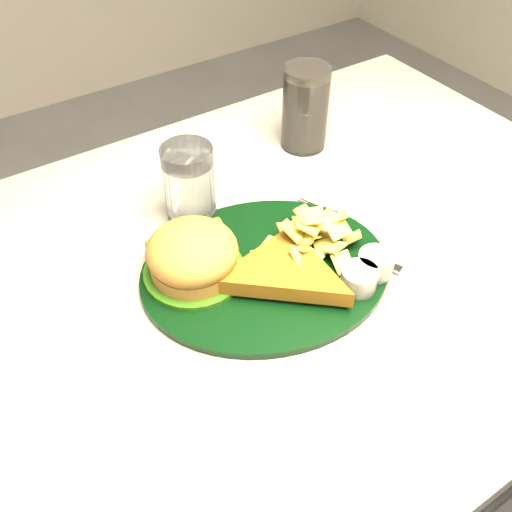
{
  "coord_description": "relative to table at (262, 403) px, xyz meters",
  "views": [
    {
      "loc": [
        -0.32,
        -0.47,
        1.32
      ],
      "look_at": [
        -0.03,
        -0.03,
        0.8
      ],
      "focal_mm": 40.0,
      "sensor_mm": 36.0,
      "label": 1
    }
  ],
  "objects": [
    {
      "name": "table",
      "position": [
        0.0,
        0.0,
        0.0
      ],
      "size": [
        1.2,
        0.8,
        0.75
      ],
      "primitive_type": null,
      "color": "#A4A094",
      "rests_on": "ground"
    },
    {
      "name": "wrapped_straw",
      "position": [
        -0.01,
        0.17,
        0.38
      ],
      "size": [
        0.21,
        0.17,
        0.01
      ],
      "primitive_type": null,
      "rotation": [
        0.0,
        0.0,
        0.55
      ],
      "color": "white",
      "rests_on": "table"
    },
    {
      "name": "water_glass",
      "position": [
        -0.04,
        0.15,
        0.44
      ],
      "size": [
        0.1,
        0.1,
        0.12
      ],
      "primitive_type": "cylinder",
      "rotation": [
        0.0,
        0.0,
        -0.39
      ],
      "color": "silver",
      "rests_on": "table"
    },
    {
      "name": "ground",
      "position": [
        0.0,
        0.0,
        -0.38
      ],
      "size": [
        4.0,
        4.0,
        0.0
      ],
      "primitive_type": "plane",
      "color": "gray",
      "rests_on": "ground"
    },
    {
      "name": "fork_napkin",
      "position": [
        0.12,
        -0.05,
        0.38
      ],
      "size": [
        0.2,
        0.22,
        0.01
      ],
      "primitive_type": null,
      "rotation": [
        0.0,
        0.0,
        0.38
      ],
      "color": "white",
      "rests_on": "table"
    },
    {
      "name": "dinner_plate",
      "position": [
        -0.01,
        -0.02,
        0.41
      ],
      "size": [
        0.41,
        0.37,
        0.08
      ],
      "primitive_type": null,
      "rotation": [
        0.0,
        0.0,
        -0.28
      ],
      "color": "black",
      "rests_on": "table"
    },
    {
      "name": "cola_glass",
      "position": [
        0.22,
        0.21,
        0.45
      ],
      "size": [
        0.1,
        0.1,
        0.15
      ],
      "primitive_type": "cylinder",
      "rotation": [
        0.0,
        0.0,
        0.28
      ],
      "color": "black",
      "rests_on": "table"
    }
  ]
}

